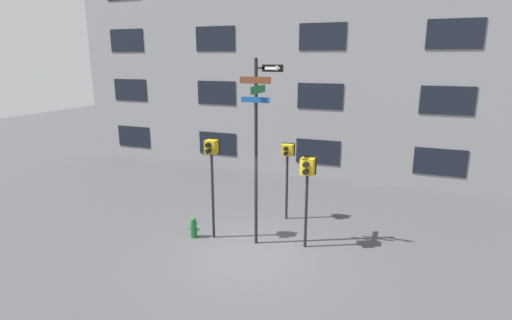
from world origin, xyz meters
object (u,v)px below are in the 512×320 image
pedestrian_signal_across (287,160)px  fire_hydrant (194,228)px  pedestrian_signal_left (212,162)px  street_sign_pole (258,137)px  pedestrian_signal_right (307,176)px

pedestrian_signal_across → fire_hydrant: (-2.10, -2.32, -1.68)m
pedestrian_signal_left → pedestrian_signal_across: pedestrian_signal_left is taller
pedestrian_signal_left → pedestrian_signal_across: size_ratio=1.17×
street_sign_pole → pedestrian_signal_across: 2.31m
pedestrian_signal_right → fire_hydrant: size_ratio=4.20×
street_sign_pole → pedestrian_signal_left: bearing=-175.8°
pedestrian_signal_left → pedestrian_signal_right: (2.64, 0.37, -0.23)m
pedestrian_signal_across → fire_hydrant: 3.55m
pedestrian_signal_left → pedestrian_signal_across: bearing=53.9°
street_sign_pole → pedestrian_signal_right: bearing=12.0°
fire_hydrant → pedestrian_signal_across: bearing=47.9°
pedestrian_signal_left → pedestrian_signal_across: 2.65m
pedestrian_signal_right → pedestrian_signal_across: pedestrian_signal_right is taller
street_sign_pole → fire_hydrant: 3.35m
fire_hydrant → pedestrian_signal_right: bearing=10.2°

